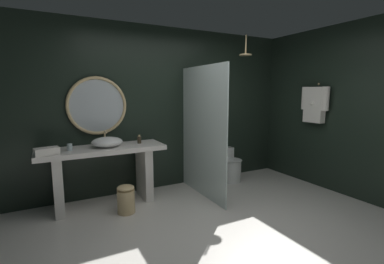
{
  "coord_description": "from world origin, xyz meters",
  "views": [
    {
      "loc": [
        -1.69,
        -2.32,
        1.59
      ],
      "look_at": [
        0.02,
        0.9,
        1.05
      ],
      "focal_mm": 25.72,
      "sensor_mm": 36.0,
      "label": 1
    }
  ],
  "objects_px": {
    "tumbler_cup": "(70,147)",
    "round_wall_mirror": "(97,106)",
    "hanging_bathrobe": "(315,103)",
    "rain_shower_head": "(246,53)",
    "folded_hand_towel": "(47,151)",
    "vessel_sink": "(107,142)",
    "toilet": "(228,166)",
    "waste_bin": "(126,199)",
    "soap_dispenser": "(139,140)"
  },
  "relations": [
    {
      "from": "rain_shower_head",
      "to": "toilet",
      "type": "height_order",
      "value": "rain_shower_head"
    },
    {
      "from": "rain_shower_head",
      "to": "folded_hand_towel",
      "type": "relative_size",
      "value": 1.22
    },
    {
      "from": "round_wall_mirror",
      "to": "waste_bin",
      "type": "xyz_separation_m",
      "value": [
        0.19,
        -0.69,
        -1.19
      ]
    },
    {
      "from": "rain_shower_head",
      "to": "tumbler_cup",
      "type": "bearing_deg",
      "value": 177.22
    },
    {
      "from": "soap_dispenser",
      "to": "hanging_bathrobe",
      "type": "height_order",
      "value": "hanging_bathrobe"
    },
    {
      "from": "tumbler_cup",
      "to": "rain_shower_head",
      "type": "xyz_separation_m",
      "value": [
        2.72,
        -0.13,
        1.34
      ]
    },
    {
      "from": "tumbler_cup",
      "to": "round_wall_mirror",
      "type": "height_order",
      "value": "round_wall_mirror"
    },
    {
      "from": "vessel_sink",
      "to": "folded_hand_towel",
      "type": "bearing_deg",
      "value": -167.78
    },
    {
      "from": "rain_shower_head",
      "to": "folded_hand_towel",
      "type": "height_order",
      "value": "rain_shower_head"
    },
    {
      "from": "round_wall_mirror",
      "to": "folded_hand_towel",
      "type": "height_order",
      "value": "round_wall_mirror"
    },
    {
      "from": "round_wall_mirror",
      "to": "toilet",
      "type": "relative_size",
      "value": 1.5
    },
    {
      "from": "soap_dispenser",
      "to": "hanging_bathrobe",
      "type": "xyz_separation_m",
      "value": [
        2.72,
        -0.85,
        0.52
      ]
    },
    {
      "from": "soap_dispenser",
      "to": "hanging_bathrobe",
      "type": "distance_m",
      "value": 2.89
    },
    {
      "from": "round_wall_mirror",
      "to": "toilet",
      "type": "distance_m",
      "value": 2.46
    },
    {
      "from": "vessel_sink",
      "to": "hanging_bathrobe",
      "type": "relative_size",
      "value": 0.65
    },
    {
      "from": "round_wall_mirror",
      "to": "waste_bin",
      "type": "relative_size",
      "value": 2.23
    },
    {
      "from": "vessel_sink",
      "to": "soap_dispenser",
      "type": "distance_m",
      "value": 0.48
    },
    {
      "from": "waste_bin",
      "to": "vessel_sink",
      "type": "bearing_deg",
      "value": 108.7
    },
    {
      "from": "rain_shower_head",
      "to": "round_wall_mirror",
      "type": "bearing_deg",
      "value": 169.2
    },
    {
      "from": "hanging_bathrobe",
      "to": "rain_shower_head",
      "type": "bearing_deg",
      "value": 145.93
    },
    {
      "from": "rain_shower_head",
      "to": "waste_bin",
      "type": "distance_m",
      "value": 2.93
    },
    {
      "from": "rain_shower_head",
      "to": "hanging_bathrobe",
      "type": "relative_size",
      "value": 0.51
    },
    {
      "from": "tumbler_cup",
      "to": "waste_bin",
      "type": "distance_m",
      "value": 0.99
    },
    {
      "from": "tumbler_cup",
      "to": "hanging_bathrobe",
      "type": "xyz_separation_m",
      "value": [
        3.67,
        -0.77,
        0.53
      ]
    },
    {
      "from": "vessel_sink",
      "to": "round_wall_mirror",
      "type": "height_order",
      "value": "round_wall_mirror"
    },
    {
      "from": "hanging_bathrobe",
      "to": "soap_dispenser",
      "type": "bearing_deg",
      "value": 162.71
    },
    {
      "from": "rain_shower_head",
      "to": "waste_bin",
      "type": "height_order",
      "value": "rain_shower_head"
    },
    {
      "from": "toilet",
      "to": "soap_dispenser",
      "type": "bearing_deg",
      "value": -179.03
    },
    {
      "from": "toilet",
      "to": "folded_hand_towel",
      "type": "xyz_separation_m",
      "value": [
        -2.86,
        -0.25,
        0.61
      ]
    },
    {
      "from": "tumbler_cup",
      "to": "round_wall_mirror",
      "type": "distance_m",
      "value": 0.73
    },
    {
      "from": "round_wall_mirror",
      "to": "waste_bin",
      "type": "distance_m",
      "value": 1.39
    },
    {
      "from": "vessel_sink",
      "to": "waste_bin",
      "type": "distance_m",
      "value": 0.82
    },
    {
      "from": "round_wall_mirror",
      "to": "tumbler_cup",
      "type": "bearing_deg",
      "value": -143.51
    },
    {
      "from": "vessel_sink",
      "to": "rain_shower_head",
      "type": "height_order",
      "value": "rain_shower_head"
    },
    {
      "from": "soap_dispenser",
      "to": "round_wall_mirror",
      "type": "height_order",
      "value": "round_wall_mirror"
    },
    {
      "from": "toilet",
      "to": "round_wall_mirror",
      "type": "bearing_deg",
      "value": 174.62
    },
    {
      "from": "rain_shower_head",
      "to": "folded_hand_towel",
      "type": "distance_m",
      "value": 3.27
    },
    {
      "from": "soap_dispenser",
      "to": "rain_shower_head",
      "type": "distance_m",
      "value": 2.22
    },
    {
      "from": "waste_bin",
      "to": "folded_hand_towel",
      "type": "distance_m",
      "value": 1.13
    },
    {
      "from": "hanging_bathrobe",
      "to": "waste_bin",
      "type": "xyz_separation_m",
      "value": [
        -3.06,
        0.39,
        -1.21
      ]
    },
    {
      "from": "rain_shower_head",
      "to": "waste_bin",
      "type": "relative_size",
      "value": 0.88
    },
    {
      "from": "toilet",
      "to": "folded_hand_towel",
      "type": "distance_m",
      "value": 2.93
    },
    {
      "from": "vessel_sink",
      "to": "round_wall_mirror",
      "type": "bearing_deg",
      "value": 101.45
    },
    {
      "from": "tumbler_cup",
      "to": "folded_hand_towel",
      "type": "bearing_deg",
      "value": -150.9
    },
    {
      "from": "vessel_sink",
      "to": "waste_bin",
      "type": "height_order",
      "value": "vessel_sink"
    },
    {
      "from": "rain_shower_head",
      "to": "hanging_bathrobe",
      "type": "xyz_separation_m",
      "value": [
        0.94,
        -0.64,
        -0.81
      ]
    },
    {
      "from": "tumbler_cup",
      "to": "toilet",
      "type": "xyz_separation_m",
      "value": [
        2.59,
        0.1,
        -0.61
      ]
    },
    {
      "from": "soap_dispenser",
      "to": "hanging_bathrobe",
      "type": "relative_size",
      "value": 0.19
    },
    {
      "from": "waste_bin",
      "to": "soap_dispenser",
      "type": "bearing_deg",
      "value": 53.37
    },
    {
      "from": "hanging_bathrobe",
      "to": "vessel_sink",
      "type": "bearing_deg",
      "value": 166.21
    }
  ]
}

